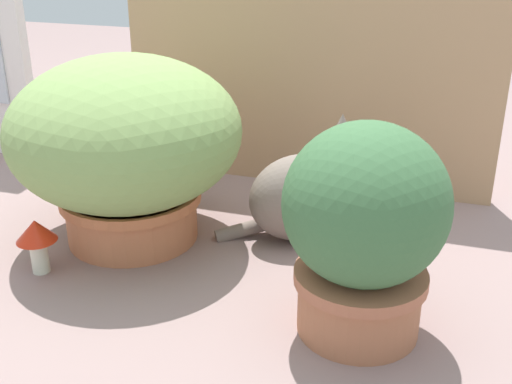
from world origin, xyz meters
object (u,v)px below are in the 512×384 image
leafy_planter (364,227)px  cat (308,192)px  grass_planter (126,142)px  mushroom_ornament_red (37,236)px

leafy_planter → cat: bearing=118.2°
grass_planter → mushroom_ornament_red: size_ratio=4.27×
grass_planter → cat: (0.41, 0.13, -0.13)m
cat → grass_planter: bearing=-162.3°
leafy_planter → cat: size_ratio=1.11×
cat → mushroom_ornament_red: size_ratio=2.93×
grass_planter → mushroom_ornament_red: grass_planter is taller
grass_planter → cat: size_ratio=1.46×
grass_planter → mushroom_ornament_red: bearing=-118.7°
grass_planter → leafy_planter: grass_planter is taller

